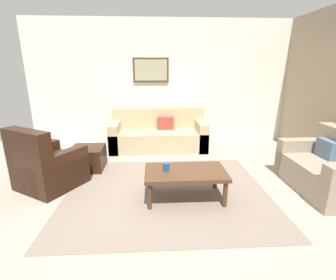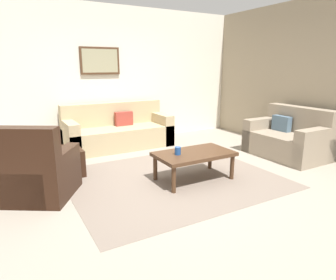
{
  "view_description": "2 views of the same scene",
  "coord_description": "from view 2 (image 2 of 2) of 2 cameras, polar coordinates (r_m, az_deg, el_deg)",
  "views": [
    {
      "loc": [
        -0.16,
        -3.24,
        1.75
      ],
      "look_at": [
        0.02,
        0.04,
        0.78
      ],
      "focal_mm": 26.22,
      "sensor_mm": 36.0,
      "label": 1
    },
    {
      "loc": [
        -2.06,
        -3.51,
        1.6
      ],
      "look_at": [
        -0.1,
        -0.03,
        0.6
      ],
      "focal_mm": 31.67,
      "sensor_mm": 36.0,
      "label": 2
    }
  ],
  "objects": [
    {
      "name": "ground_plane",
      "position": [
        4.37,
        0.89,
        -7.41
      ],
      "size": [
        8.0,
        8.0,
        0.0
      ],
      "primitive_type": "plane",
      "color": "gray"
    },
    {
      "name": "rear_partition",
      "position": [
        6.45,
        -11.1,
        12.02
      ],
      "size": [
        6.0,
        0.12,
        2.8
      ],
      "primitive_type": "cube",
      "color": "silver",
      "rests_on": "ground_plane"
    },
    {
      "name": "stone_feature_panel",
      "position": [
        6.16,
        26.25,
        10.78
      ],
      "size": [
        0.12,
        5.2,
        2.8
      ],
      "primitive_type": "cube",
      "color": "gray",
      "rests_on": "ground_plane"
    },
    {
      "name": "area_rug",
      "position": [
        4.37,
        0.89,
        -7.37
      ],
      "size": [
        2.9,
        2.43,
        0.01
      ],
      "primitive_type": "cube",
      "color": "#77685C",
      "rests_on": "ground_plane"
    },
    {
      "name": "couch_main",
      "position": [
        6.1,
        -9.78,
        1.52
      ],
      "size": [
        2.08,
        0.88,
        0.88
      ],
      "color": "tan",
      "rests_on": "ground_plane"
    },
    {
      "name": "couch_loveseat",
      "position": [
        5.82,
        22.42,
        0.07
      ],
      "size": [
        0.9,
        1.34,
        0.88
      ],
      "color": "gray",
      "rests_on": "ground_plane"
    },
    {
      "name": "armchair_leather",
      "position": [
        3.98,
        -24.08,
        -6.21
      ],
      "size": [
        1.1,
        1.1,
        0.95
      ],
      "color": "black",
      "rests_on": "ground_plane"
    },
    {
      "name": "ottoman",
      "position": [
        4.72,
        -19.65,
        -4.04
      ],
      "size": [
        0.56,
        0.56,
        0.4
      ],
      "primitive_type": "cube",
      "color": "black",
      "rests_on": "ground_plane"
    },
    {
      "name": "coffee_table",
      "position": [
        4.24,
        5.04,
        -3.04
      ],
      "size": [
        1.1,
        0.64,
        0.41
      ],
      "color": "#472D1C",
      "rests_on": "ground_plane"
    },
    {
      "name": "cup",
      "position": [
        4.09,
        1.89,
        -2.09
      ],
      "size": [
        0.09,
        0.09,
        0.11
      ],
      "primitive_type": "cylinder",
      "color": "#1E478C",
      "rests_on": "coffee_table"
    },
    {
      "name": "framed_artwork",
      "position": [
        6.3,
        -12.95,
        14.63
      ],
      "size": [
        0.8,
        0.04,
        0.53
      ],
      "color": "#472D1C"
    }
  ]
}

